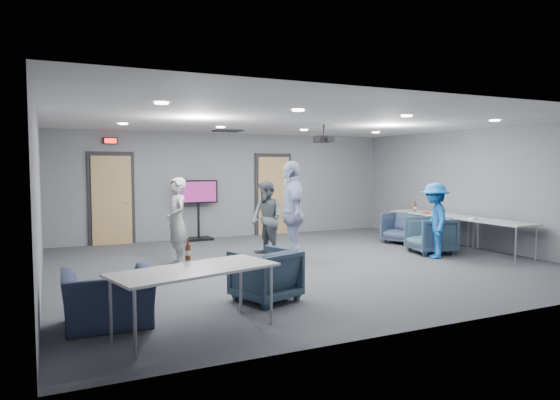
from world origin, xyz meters
name	(u,v)px	position (x,y,z in m)	size (l,w,h in m)	color
floor	(301,263)	(0.00, 0.00, 0.00)	(9.00, 9.00, 0.00)	#393B41
ceiling	(302,122)	(0.00, 0.00, 2.70)	(9.00, 9.00, 0.00)	silver
wall_back	(231,185)	(0.00, 4.00, 1.35)	(9.00, 0.02, 2.70)	slate
wall_front	(459,210)	(0.00, -4.00, 1.35)	(9.00, 0.02, 2.70)	slate
wall_left	(39,200)	(-4.50, 0.00, 1.35)	(0.02, 8.00, 2.70)	slate
wall_right	(476,188)	(4.50, 0.00, 1.35)	(0.02, 8.00, 2.70)	slate
door_left	(112,200)	(-3.00, 3.95, 1.07)	(1.06, 0.17, 2.24)	black
door_right	(273,195)	(1.20, 3.95, 1.07)	(1.06, 0.17, 2.24)	black
exit_sign	(110,141)	(-3.00, 3.93, 2.45)	(0.32, 0.08, 0.16)	black
hvac_diffuser	(228,131)	(-0.50, 2.80, 2.69)	(0.60, 0.60, 0.03)	black
downlights	(302,122)	(0.00, 0.00, 2.68)	(6.18, 3.78, 0.02)	white
person_a	(177,222)	(-2.19, 0.83, 0.83)	(0.60, 0.40, 1.65)	#9B9D9A
person_b	(267,219)	(-0.28, 1.02, 0.78)	(0.76, 0.59, 1.56)	#505961
person_c	(292,213)	(-0.20, 0.01, 0.98)	(1.15, 0.48, 1.96)	#AAB5DB
person_d	(435,220)	(2.70, -0.65, 0.76)	(0.99, 0.57, 1.53)	#1B5DB3
chair_right_a	(402,228)	(3.35, 1.17, 0.37)	(0.78, 0.80, 0.73)	#323F56
chair_right_b	(431,235)	(3.01, -0.20, 0.39)	(0.84, 0.86, 0.79)	#395062
chair_front_a	(265,275)	(-1.67, -2.12, 0.36)	(0.77, 0.79, 0.72)	#324557
chair_front_b	(109,298)	(-3.77, -2.36, 0.33)	(1.01, 0.88, 0.66)	#343B59
table_right_a	(430,214)	(4.00, 0.95, 0.69)	(0.82, 1.98, 0.73)	silver
table_right_b	(493,223)	(4.00, -0.95, 0.68)	(0.73, 1.75, 0.73)	silver
table_front_left	(195,272)	(-2.91, -3.00, 0.69)	(1.99, 1.23, 0.73)	silver
bottle_front	(188,252)	(-2.86, -2.50, 0.83)	(0.07, 0.07, 0.26)	#5A290F
bottle_right	(415,208)	(3.91, 1.38, 0.83)	(0.07, 0.07, 0.26)	#5A290F
snack_box	(427,213)	(3.77, 0.79, 0.75)	(0.19, 0.12, 0.04)	#B32C2D
wrapper	(473,219)	(3.78, -0.62, 0.75)	(0.19, 0.13, 0.04)	white
tv_stand	(198,206)	(-0.95, 3.75, 0.85)	(0.98, 0.47, 1.51)	black
projector	(324,139)	(0.67, 0.33, 2.40)	(0.34, 0.33, 0.36)	black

